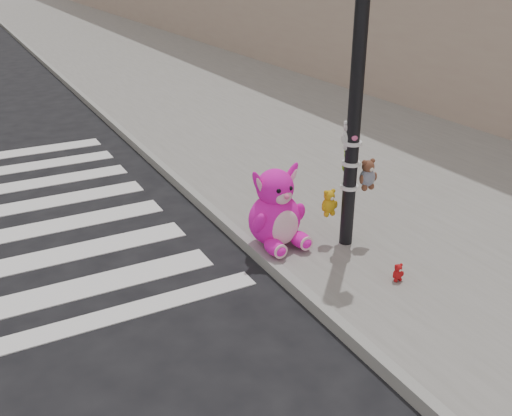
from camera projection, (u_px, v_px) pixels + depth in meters
sidewalk_near at (232, 96)px, 14.81m from camera, size 7.00×80.00×0.14m
curb_edge at (99, 112)px, 13.32m from camera, size 0.12×80.00×0.15m
signal_pole at (355, 109)px, 6.47m from camera, size 0.67×0.48×4.00m
pink_bunny at (276, 213)px, 6.92m from camera, size 0.74×0.79×1.04m
red_teddy at (398, 272)px, 6.26m from camera, size 0.16×0.12×0.21m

